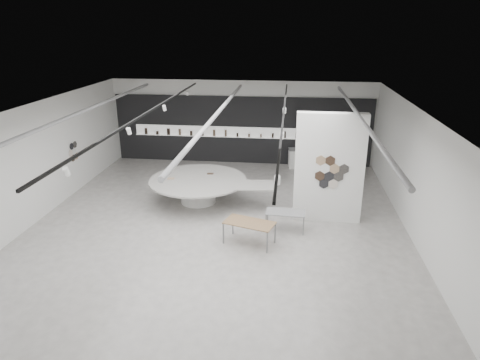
# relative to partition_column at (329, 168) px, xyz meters

# --- Properties ---
(room) EXTENTS (12.02, 14.02, 3.82)m
(room) POSITION_rel_partition_column_xyz_m (-3.59, -1.00, 0.27)
(room) COLOR #B1ADA7
(room) RESTS_ON ground
(back_wall_display) EXTENTS (11.80, 0.27, 3.10)m
(back_wall_display) POSITION_rel_partition_column_xyz_m (-3.58, 5.94, -0.26)
(back_wall_display) COLOR black
(back_wall_display) RESTS_ON ground
(partition_column) EXTENTS (2.20, 0.38, 3.60)m
(partition_column) POSITION_rel_partition_column_xyz_m (0.00, 0.00, 0.00)
(partition_column) COLOR white
(partition_column) RESTS_ON ground
(display_island) EXTENTS (4.69, 3.78, 0.90)m
(display_island) POSITION_rel_partition_column_xyz_m (-4.46, 0.98, -1.22)
(display_island) COLOR white
(display_island) RESTS_ON ground
(sample_table_wood) EXTENTS (1.62, 1.14, 0.69)m
(sample_table_wood) POSITION_rel_partition_column_xyz_m (-2.37, -1.94, -1.16)
(sample_table_wood) COLOR olive
(sample_table_wood) RESTS_ON ground
(sample_table_stone) EXTENTS (1.25, 0.67, 0.63)m
(sample_table_stone) POSITION_rel_partition_column_xyz_m (-1.33, -0.94, -1.22)
(sample_table_stone) COLOR gray
(sample_table_stone) RESTS_ON ground
(kitchen_counter) EXTENTS (1.59, 0.78, 1.20)m
(kitchen_counter) POSITION_rel_partition_column_xyz_m (-0.54, 5.51, -1.36)
(kitchen_counter) COLOR white
(kitchen_counter) RESTS_ON ground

